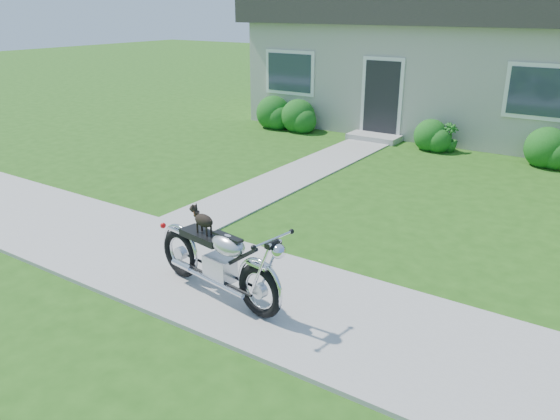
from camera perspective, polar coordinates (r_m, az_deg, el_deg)
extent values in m
plane|color=#235114|center=(7.64, -7.52, -6.69)|extent=(80.00, 80.00, 0.00)
cube|color=#9E9B93|center=(7.64, -7.53, -6.56)|extent=(24.00, 2.20, 0.04)
cube|color=#9E9B93|center=(12.23, 2.62, 4.11)|extent=(1.20, 8.00, 0.03)
cube|color=beige|center=(17.75, 19.30, 13.07)|extent=(12.00, 6.00, 3.00)
cube|color=#2D2B28|center=(17.63, 20.10, 19.50)|extent=(12.60, 6.60, 1.00)
cube|color=black|center=(15.46, 10.55, 11.21)|extent=(1.00, 0.06, 2.10)
cube|color=#9E9B93|center=(15.33, 9.78, 7.47)|extent=(1.40, 0.70, 0.16)
cube|color=#2D3847|center=(16.79, 1.01, 14.16)|extent=(1.70, 0.05, 1.30)
cube|color=#2D3847|center=(14.28, 25.77, 11.03)|extent=(1.70, 0.05, 1.30)
sphere|color=#185717|center=(14.59, 15.46, 7.50)|extent=(0.85, 0.85, 0.85)
sphere|color=#185717|center=(16.25, 1.90, 9.75)|extent=(1.00, 1.00, 1.00)
sphere|color=#185717|center=(16.73, -0.71, 10.11)|extent=(1.03, 1.03, 1.03)
sphere|color=#185717|center=(13.98, 26.07, 5.82)|extent=(0.98, 0.98, 0.98)
imported|color=#15521A|center=(16.71, -0.17, 9.74)|extent=(0.77, 0.73, 0.67)
imported|color=#1C621A|center=(14.49, 17.32, 7.23)|extent=(0.56, 0.56, 0.72)
torus|color=black|center=(6.40, -2.12, -8.44)|extent=(0.68, 0.21, 0.67)
torus|color=black|center=(7.43, -10.34, -4.47)|extent=(0.68, 0.21, 0.67)
cube|color=silver|center=(6.84, -6.30, -6.08)|extent=(0.43, 0.30, 0.30)
ellipsoid|color=silver|center=(6.57, -5.45, -3.66)|extent=(0.55, 0.37, 0.26)
cube|color=black|center=(6.91, -8.04, -2.70)|extent=(0.68, 0.36, 0.09)
cube|color=silver|center=(6.25, -2.17, -5.71)|extent=(0.32, 0.19, 0.03)
cube|color=silver|center=(7.30, -10.51, -2.05)|extent=(0.32, 0.19, 0.03)
cylinder|color=silver|center=(5.95, -0.72, -3.07)|extent=(0.12, 0.60, 0.03)
sphere|color=silver|center=(5.94, -0.15, -4.34)|extent=(0.19, 0.19, 0.17)
cylinder|color=silver|center=(6.83, -7.08, -7.40)|extent=(1.10, 0.23, 0.06)
ellipsoid|color=black|center=(6.80, -7.97, -1.09)|extent=(0.32, 0.19, 0.16)
sphere|color=black|center=(6.90, -9.01, 0.14)|extent=(0.11, 0.11, 0.10)
cylinder|color=black|center=(6.93, -8.17, -1.65)|extent=(0.03, 0.03, 0.13)
cylinder|color=black|center=(6.89, -8.63, -1.82)|extent=(0.03, 0.03, 0.13)
cylinder|color=black|center=(6.80, -7.21, -2.05)|extent=(0.03, 0.03, 0.13)
cylinder|color=black|center=(6.76, -7.68, -2.22)|extent=(0.03, 0.03, 0.13)
torus|color=#D56438|center=(6.89, -8.76, -0.30)|extent=(0.06, 0.09, 0.08)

